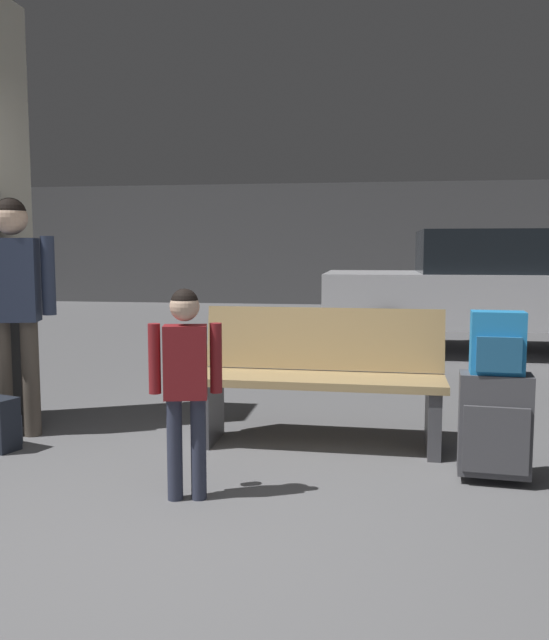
# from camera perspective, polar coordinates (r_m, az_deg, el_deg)

# --- Properties ---
(ground_plane) EXTENTS (18.00, 18.00, 0.10)m
(ground_plane) POSITION_cam_1_polar(r_m,az_deg,el_deg) (6.84, 1.28, -5.12)
(ground_plane) COLOR slate
(garage_back_wall) EXTENTS (18.00, 0.12, 2.80)m
(garage_back_wall) POSITION_cam_1_polar(r_m,az_deg,el_deg) (15.54, 5.45, 6.49)
(garage_back_wall) COLOR #565658
(garage_back_wall) RESTS_ON ground_plane
(bench) EXTENTS (1.61, 0.57, 0.89)m
(bench) POSITION_cam_1_polar(r_m,az_deg,el_deg) (4.36, 3.94, -4.96)
(bench) COLOR tan
(bench) RESTS_ON ground_plane
(suitcase) EXTENTS (0.40, 0.26, 0.60)m
(suitcase) POSITION_cam_1_polar(r_m,az_deg,el_deg) (3.87, 18.35, -8.54)
(suitcase) COLOR #4C4C51
(suitcase) RESTS_ON ground_plane
(backpack_bright) EXTENTS (0.29, 0.21, 0.34)m
(backpack_bright) POSITION_cam_1_polar(r_m,az_deg,el_deg) (3.78, 18.58, -1.92)
(backpack_bright) COLOR #268CD8
(backpack_bright) RESTS_ON suitcase
(child) EXTENTS (0.36, 0.21, 1.08)m
(child) POSITION_cam_1_polar(r_m,az_deg,el_deg) (3.38, -7.66, -4.35)
(child) COLOR #33384C
(child) RESTS_ON ground_plane
(adult) EXTENTS (0.54, 0.27, 1.62)m
(adult) POSITION_cam_1_polar(r_m,az_deg,el_deg) (4.80, -21.49, 2.34)
(adult) COLOR brown
(adult) RESTS_ON ground_plane
(parked_car_near) EXTENTS (4.10, 1.80, 1.51)m
(parked_car_near) POSITION_cam_1_polar(r_m,az_deg,el_deg) (8.65, 18.46, 2.63)
(parked_car_near) COLOR silver
(parked_car_near) RESTS_ON ground_plane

